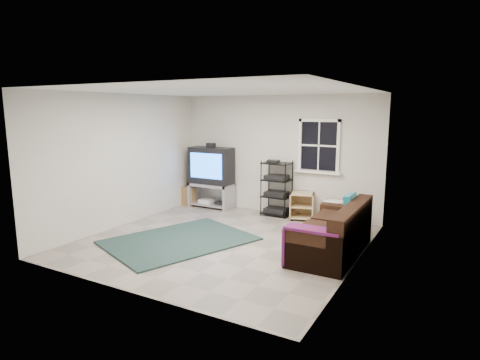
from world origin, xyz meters
The scene contains 8 objects.
room centered at (0.95, 2.27, 1.48)m, with size 4.60×4.62×4.60m.
tv_unit centered at (-1.55, 2.02, 0.84)m, with size 1.04×0.52×1.53m.
av_rack centered at (0.10, 2.06, 0.52)m, with size 0.60×0.44×1.21m.
side_table_left centered at (0.69, 2.08, 0.30)m, with size 0.59×0.59×0.57m.
side_table_right centered at (1.56, 1.63, 0.32)m, with size 0.51×0.54×0.58m.
sofa centered at (1.88, 0.33, 0.32)m, with size 0.87×1.97×0.90m.
shag_rug centered at (-0.67, -0.39, 0.01)m, with size 1.75×2.41×0.03m, color black.
paper_bag centered at (-2.15, 1.91, 0.22)m, with size 0.31×0.20×0.44m, color olive.
Camera 1 is at (3.56, -5.79, 2.29)m, focal length 30.00 mm.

